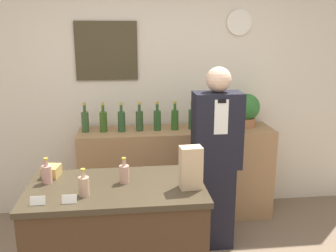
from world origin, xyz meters
TOP-DOWN VIEW (x-y plane):
  - back_wall at (-0.00, 2.00)m, footprint 5.20×0.09m
  - back_shelf at (0.24, 1.71)m, footprint 2.01×0.46m
  - display_counter at (-0.36, 0.44)m, footprint 1.22×0.70m
  - shopkeeper at (0.51, 1.11)m, footprint 0.42×0.26m
  - potted_plant at (0.98, 1.74)m, footprint 0.28×0.28m
  - paper_bag at (0.14, 0.34)m, footprint 0.15×0.11m
  - price_card_left at (-0.83, 0.20)m, footprint 0.09×0.02m
  - price_card_right at (-0.64, 0.20)m, footprint 0.09×0.02m
  - gift_box at (-0.83, 0.67)m, footprint 0.13×0.16m
  - counter_bottle_0 at (-0.84, 0.54)m, footprint 0.07×0.07m
  - counter_bottle_1 at (-0.56, 0.30)m, footprint 0.07×0.07m
  - counter_bottle_2 at (-0.30, 0.49)m, footprint 0.07×0.07m
  - shelf_bottle_0 at (-0.69, 1.72)m, footprint 0.07×0.07m
  - shelf_bottle_1 at (-0.50, 1.71)m, footprint 0.07×0.07m
  - shelf_bottle_2 at (-0.32, 1.70)m, footprint 0.07×0.07m
  - shelf_bottle_3 at (-0.14, 1.71)m, footprint 0.07×0.07m
  - shelf_bottle_4 at (0.04, 1.70)m, footprint 0.07×0.07m
  - shelf_bottle_5 at (0.22, 1.71)m, footprint 0.07×0.07m
  - shelf_bottle_6 at (0.40, 1.72)m, footprint 0.07×0.07m
  - shelf_bottle_7 at (0.58, 1.69)m, footprint 0.07×0.07m
  - shelf_bottle_8 at (0.76, 1.73)m, footprint 0.07×0.07m

SIDE VIEW (x-z plane):
  - display_counter at x=-0.36m, z-range 0.00..0.92m
  - back_shelf at x=0.24m, z-range 0.00..0.97m
  - shopkeeper at x=0.51m, z-range 0.00..1.67m
  - price_card_left at x=-0.83m, z-range 0.92..0.98m
  - price_card_right at x=-0.64m, z-range 0.92..0.98m
  - gift_box at x=-0.83m, z-range 0.92..1.00m
  - counter_bottle_0 at x=-0.84m, z-range 0.90..1.09m
  - counter_bottle_1 at x=-0.56m, z-range 0.90..1.09m
  - counter_bottle_2 at x=-0.30m, z-range 0.90..1.09m
  - paper_bag at x=0.14m, z-range 0.92..1.22m
  - shelf_bottle_0 at x=-0.69m, z-range 0.93..1.23m
  - shelf_bottle_1 at x=-0.50m, z-range 0.93..1.23m
  - shelf_bottle_2 at x=-0.32m, z-range 0.93..1.23m
  - shelf_bottle_3 at x=-0.14m, z-range 0.93..1.23m
  - shelf_bottle_4 at x=0.04m, z-range 0.93..1.23m
  - shelf_bottle_5 at x=0.22m, z-range 0.93..1.23m
  - shelf_bottle_6 at x=0.40m, z-range 0.93..1.23m
  - shelf_bottle_7 at x=0.58m, z-range 0.93..1.23m
  - shelf_bottle_8 at x=0.76m, z-range 0.93..1.23m
  - potted_plant at x=0.98m, z-range 0.98..1.34m
  - back_wall at x=0.00m, z-range 0.01..2.71m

